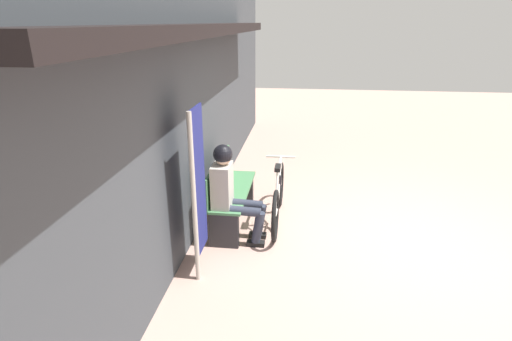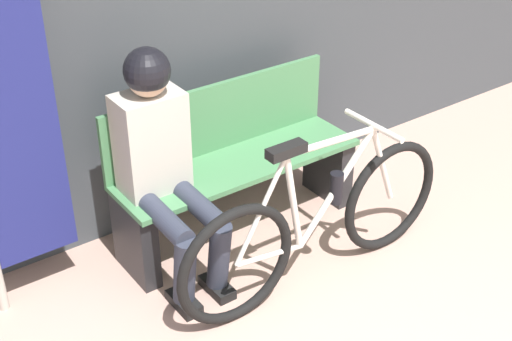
# 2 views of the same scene
# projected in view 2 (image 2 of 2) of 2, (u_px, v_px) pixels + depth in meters

# --- Properties ---
(park_bench_near) EXTENTS (1.43, 0.42, 0.87)m
(park_bench_near) POSITION_uv_depth(u_px,v_px,m) (234.00, 169.00, 4.02)
(park_bench_near) COLOR #477F51
(park_bench_near) RESTS_ON ground_plane
(bicycle) EXTENTS (1.68, 0.40, 0.88)m
(bicycle) POSITION_uv_depth(u_px,v_px,m) (319.00, 223.00, 3.63)
(bicycle) COLOR black
(bicycle) RESTS_ON ground_plane
(person_seated) EXTENTS (0.34, 0.64, 1.24)m
(person_seated) POSITION_uv_depth(u_px,v_px,m) (162.00, 154.00, 3.52)
(person_seated) COLOR #2D3342
(person_seated) RESTS_ON ground_plane
(banner_pole) EXTENTS (0.45, 0.05, 1.81)m
(banner_pole) POSITION_uv_depth(u_px,v_px,m) (1.00, 125.00, 3.19)
(banner_pole) COLOR #B7B2A8
(banner_pole) RESTS_ON ground_plane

